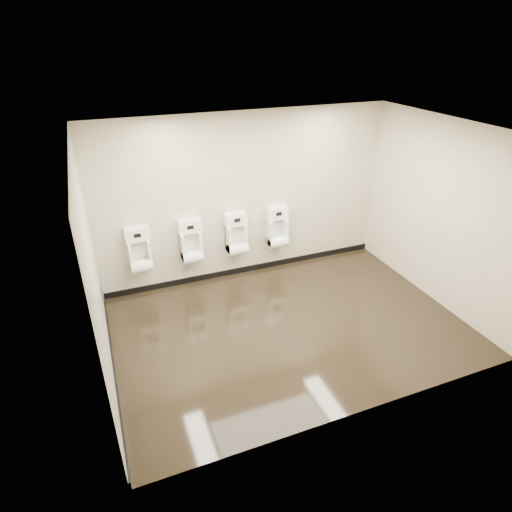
{
  "coord_description": "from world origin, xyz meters",
  "views": [
    {
      "loc": [
        -2.31,
        -4.55,
        3.87
      ],
      "look_at": [
        -0.3,
        0.55,
        0.96
      ],
      "focal_mm": 30.0,
      "sensor_mm": 36.0,
      "label": 1
    }
  ],
  "objects_px": {
    "urinal_1": "(191,244)",
    "access_panel": "(101,290)",
    "urinal_0": "(140,253)",
    "urinal_2": "(237,237)",
    "urinal_3": "(277,230)"
  },
  "relations": [
    {
      "from": "urinal_1",
      "to": "access_panel",
      "type": "bearing_deg",
      "value": -163.88
    },
    {
      "from": "urinal_0",
      "to": "urinal_2",
      "type": "distance_m",
      "value": 1.61
    },
    {
      "from": "urinal_2",
      "to": "urinal_1",
      "type": "bearing_deg",
      "value": 180.0
    },
    {
      "from": "urinal_0",
      "to": "urinal_3",
      "type": "relative_size",
      "value": 1.0
    },
    {
      "from": "urinal_0",
      "to": "urinal_1",
      "type": "distance_m",
      "value": 0.82
    },
    {
      "from": "access_panel",
      "to": "urinal_1",
      "type": "xyz_separation_m",
      "value": [
        1.47,
        0.42,
        0.28
      ]
    },
    {
      "from": "access_panel",
      "to": "urinal_3",
      "type": "distance_m",
      "value": 3.04
    },
    {
      "from": "urinal_1",
      "to": "urinal_3",
      "type": "height_order",
      "value": "same"
    },
    {
      "from": "urinal_0",
      "to": "urinal_1",
      "type": "bearing_deg",
      "value": 0.0
    },
    {
      "from": "urinal_3",
      "to": "access_panel",
      "type": "bearing_deg",
      "value": -171.95
    },
    {
      "from": "access_panel",
      "to": "urinal_3",
      "type": "bearing_deg",
      "value": 8.05
    },
    {
      "from": "urinal_0",
      "to": "urinal_2",
      "type": "relative_size",
      "value": 1.0
    },
    {
      "from": "urinal_0",
      "to": "urinal_3",
      "type": "xyz_separation_m",
      "value": [
        2.35,
        0.0,
        0.0
      ]
    },
    {
      "from": "access_panel",
      "to": "urinal_1",
      "type": "height_order",
      "value": "urinal_1"
    },
    {
      "from": "access_panel",
      "to": "urinal_3",
      "type": "relative_size",
      "value": 0.35
    }
  ]
}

